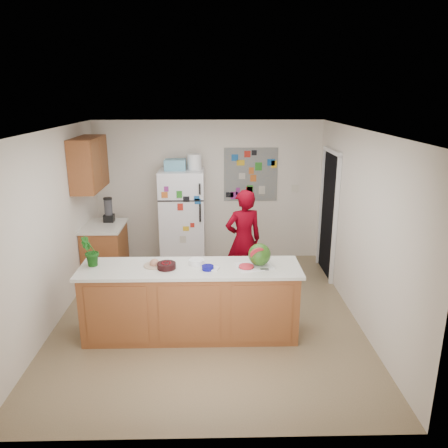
{
  "coord_description": "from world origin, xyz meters",
  "views": [
    {
      "loc": [
        0.1,
        -5.41,
        2.93
      ],
      "look_at": [
        0.23,
        0.2,
        1.25
      ],
      "focal_mm": 35.0,
      "sensor_mm": 36.0,
      "label": 1
    }
  ],
  "objects_px": {
    "person": "(243,240)",
    "watermelon": "(260,254)",
    "refrigerator": "(183,219)",
    "cherry_bowl": "(167,266)"
  },
  "relations": [
    {
      "from": "refrigerator",
      "to": "watermelon",
      "type": "bearing_deg",
      "value": -65.25
    },
    {
      "from": "refrigerator",
      "to": "watermelon",
      "type": "distance_m",
      "value": 2.62
    },
    {
      "from": "watermelon",
      "to": "cherry_bowl",
      "type": "distance_m",
      "value": 1.13
    },
    {
      "from": "person",
      "to": "watermelon",
      "type": "xyz_separation_m",
      "value": [
        0.1,
        -1.34,
        0.28
      ]
    },
    {
      "from": "refrigerator",
      "to": "person",
      "type": "xyz_separation_m",
      "value": [
        0.99,
        -1.02,
        -0.06
      ]
    },
    {
      "from": "refrigerator",
      "to": "cherry_bowl",
      "type": "distance_m",
      "value": 2.43
    },
    {
      "from": "cherry_bowl",
      "to": "person",
      "type": "bearing_deg",
      "value": 54.03
    },
    {
      "from": "person",
      "to": "cherry_bowl",
      "type": "distance_m",
      "value": 1.74
    },
    {
      "from": "watermelon",
      "to": "refrigerator",
      "type": "bearing_deg",
      "value": 114.75
    },
    {
      "from": "person",
      "to": "cherry_bowl",
      "type": "height_order",
      "value": "person"
    }
  ]
}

